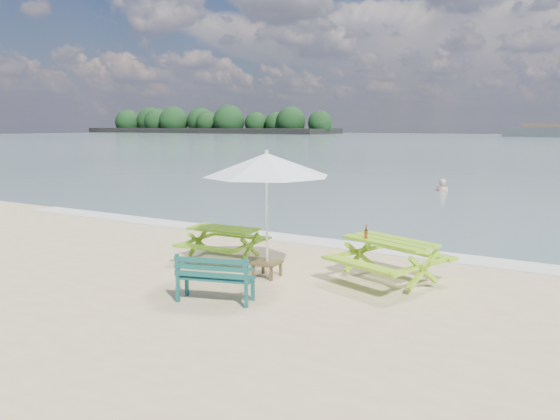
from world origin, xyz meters
The scene contains 10 objects.
sea centered at (0.00, 85.00, 0.00)m, with size 300.00×300.00×0.00m, color slate.
foam_strip centered at (0.00, 4.60, 0.01)m, with size 22.00×0.90×0.01m, color silver.
island_headland centered at (-110.00, 140.00, 3.26)m, with size 90.00×22.00×7.60m.
picnic_table_left centered at (-1.29, 1.92, 0.34)m, with size 1.59×1.75×0.70m.
picnic_table_right centered at (2.33, 2.12, 0.38)m, with size 2.20×2.32×0.80m.
park_bench centered at (0.24, -0.38, 0.24)m, with size 1.32×0.76×0.77m.
side_table centered at (0.21, 1.26, 0.16)m, with size 0.50×0.50×0.31m.
patio_umbrella centered at (0.21, 1.26, 2.14)m, with size 2.51×2.51×2.36m.
beer_bottle centered at (1.91, 1.98, 0.88)m, with size 0.07×0.07×0.26m.
swimmer centered at (-0.34, 16.55, -0.33)m, with size 0.66×0.45×1.76m.
Camera 1 is at (5.52, -7.27, 2.88)m, focal length 35.00 mm.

